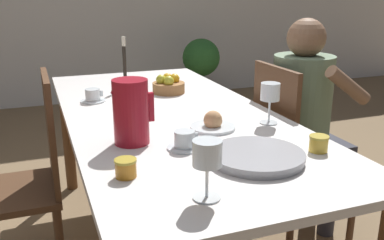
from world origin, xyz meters
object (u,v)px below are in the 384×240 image
at_px(chair_person_side, 292,153).
at_px(teacup_across, 93,96).
at_px(jam_jar_amber, 319,143).
at_px(fruit_bowl, 168,85).
at_px(serving_tray, 256,156).
at_px(jam_jar_red, 126,167).
at_px(wine_glass_water, 270,94).
at_px(teacup_near_person, 185,141).
at_px(chair_opposite, 27,176).
at_px(person_seated, 306,113).
at_px(candlestick_tall, 125,69).
at_px(potted_plant, 201,62).
at_px(bread_plate, 213,123).
at_px(red_pitcher, 131,112).
at_px(wine_glass_juice, 207,157).

xyz_separation_m(chair_person_side, teacup_across, (-0.93, 0.38, 0.29)).
xyz_separation_m(jam_jar_amber, fruit_bowl, (-0.22, 1.01, 0.01)).
xyz_separation_m(serving_tray, jam_jar_red, (-0.43, 0.02, 0.02)).
distance_m(wine_glass_water, teacup_near_person, 0.47).
height_order(chair_opposite, serving_tray, chair_opposite).
bearing_deg(person_seated, fruit_bowl, -122.68).
xyz_separation_m(candlestick_tall, potted_plant, (1.31, 2.12, -0.37)).
distance_m(chair_person_side, serving_tray, 0.84).
distance_m(teacup_across, fruit_bowl, 0.41).
bearing_deg(fruit_bowl, wine_glass_water, -71.08).
bearing_deg(person_seated, teacup_across, -108.59).
xyz_separation_m(wine_glass_water, potted_plant, (0.88, 2.98, -0.39)).
distance_m(chair_opposite, bread_plate, 0.88).
bearing_deg(red_pitcher, teacup_across, 94.28).
height_order(teacup_across, serving_tray, teacup_across).
bearing_deg(jam_jar_red, person_seated, 29.10).
bearing_deg(chair_person_side, teacup_across, -112.16).
bearing_deg(potted_plant, bread_plate, -110.91).
height_order(person_seated, teacup_near_person, person_seated).
bearing_deg(jam_jar_red, serving_tray, -3.24).
height_order(chair_opposite, teacup_across, chair_opposite).
distance_m(person_seated, wine_glass_juice, 1.21).
bearing_deg(teacup_across, chair_opposite, -149.33).
relative_size(person_seated, jam_jar_amber, 17.21).
xyz_separation_m(jam_jar_amber, potted_plant, (0.89, 3.32, -0.29)).
bearing_deg(wine_glass_juice, person_seated, 42.17).
relative_size(person_seated, jam_jar_red, 17.21).
bearing_deg(wine_glass_juice, chair_opposite, 116.79).
xyz_separation_m(red_pitcher, candlestick_tall, (0.17, 0.89, -0.01)).
relative_size(chair_opposite, person_seated, 0.81).
distance_m(red_pitcher, serving_tray, 0.47).
height_order(wine_glass_juice, potted_plant, wine_glass_juice).
bearing_deg(fruit_bowl, jam_jar_red, -114.33).
xyz_separation_m(chair_opposite, teacup_across, (0.34, 0.20, 0.29)).
height_order(person_seated, jam_jar_red, person_seated).
bearing_deg(jam_jar_red, wine_glass_water, 25.14).
distance_m(chair_opposite, jam_jar_amber, 1.27).
xyz_separation_m(person_seated, jam_jar_red, (-1.06, -0.59, 0.10)).
xyz_separation_m(chair_person_side, serving_tray, (-0.54, -0.58, 0.28)).
bearing_deg(teacup_across, jam_jar_amber, -56.57).
height_order(teacup_across, fruit_bowl, fruit_bowl).
relative_size(red_pitcher, fruit_bowl, 1.36).
distance_m(wine_glass_water, bread_plate, 0.27).
bearing_deg(chair_opposite, red_pitcher, -139.30).
height_order(chair_person_side, teacup_near_person, chair_person_side).
distance_m(wine_glass_juice, fruit_bowl, 1.23).
bearing_deg(bread_plate, person_seated, 22.23).
relative_size(wine_glass_water, candlestick_tall, 0.60).
relative_size(teacup_near_person, bread_plate, 0.69).
xyz_separation_m(chair_person_side, jam_jar_amber, (-0.30, -0.58, 0.30)).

